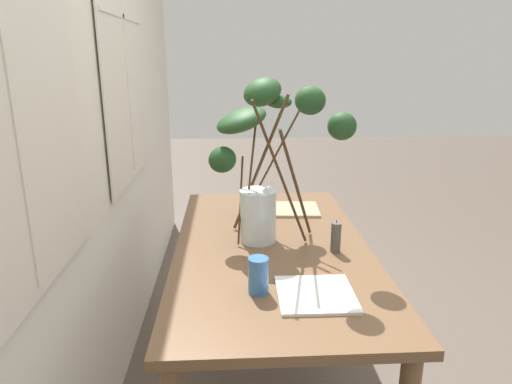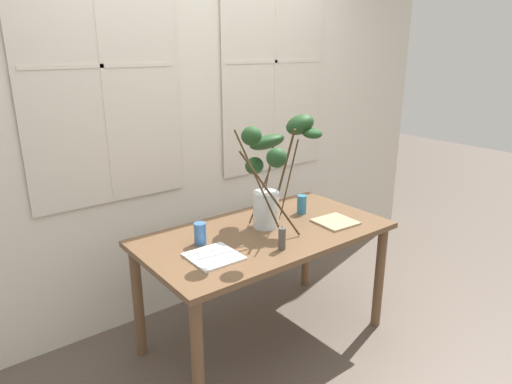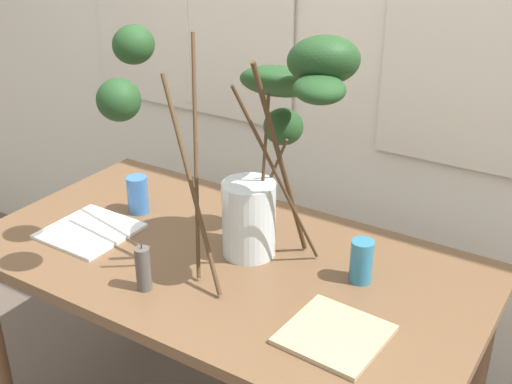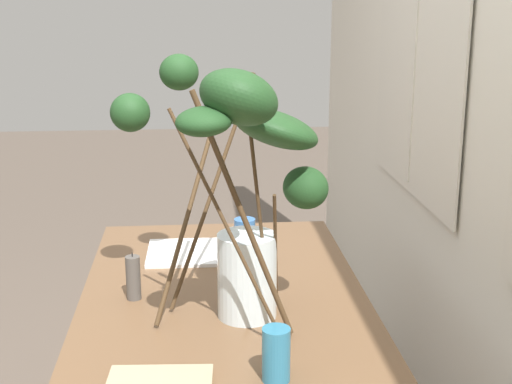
% 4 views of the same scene
% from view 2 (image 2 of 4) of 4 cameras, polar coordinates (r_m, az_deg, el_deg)
% --- Properties ---
extents(ground, '(14.00, 14.00, 0.00)m').
position_cam_2_polar(ground, '(3.17, 1.07, -17.82)').
color(ground, brown).
extents(back_wall_with_windows, '(4.68, 0.14, 2.70)m').
position_cam_2_polar(back_wall_with_windows, '(3.25, -7.52, 9.16)').
color(back_wall_with_windows, silver).
rests_on(back_wall_with_windows, ground).
extents(dining_table, '(1.54, 0.82, 0.76)m').
position_cam_2_polar(dining_table, '(2.83, 1.15, -6.78)').
color(dining_table, brown).
rests_on(dining_table, ground).
extents(vase_with_branches, '(0.68, 0.61, 0.73)m').
position_cam_2_polar(vase_with_branches, '(2.75, 2.20, 3.10)').
color(vase_with_branches, silver).
rests_on(vase_with_branches, dining_table).
extents(drinking_glass_blue_left, '(0.07, 0.07, 0.13)m').
position_cam_2_polar(drinking_glass_blue_left, '(2.61, -7.05, -5.22)').
color(drinking_glass_blue_left, '#386BAD').
rests_on(drinking_glass_blue_left, dining_table).
extents(drinking_glass_blue_right, '(0.06, 0.06, 0.13)m').
position_cam_2_polar(drinking_glass_blue_right, '(3.08, 5.78, -1.56)').
color(drinking_glass_blue_right, teal).
rests_on(drinking_glass_blue_right, dining_table).
extents(plate_square_left, '(0.26, 0.26, 0.01)m').
position_cam_2_polar(plate_square_left, '(2.47, -5.35, -8.07)').
color(plate_square_left, white).
rests_on(plate_square_left, dining_table).
extents(plate_square_right, '(0.25, 0.25, 0.01)m').
position_cam_2_polar(plate_square_right, '(2.96, 9.96, -3.72)').
color(plate_square_right, tan).
rests_on(plate_square_right, dining_table).
extents(pillar_candle, '(0.04, 0.04, 0.14)m').
position_cam_2_polar(pillar_candle, '(2.53, 3.29, -5.88)').
color(pillar_candle, '#514C47').
rests_on(pillar_candle, dining_table).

